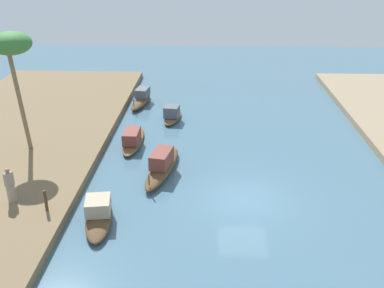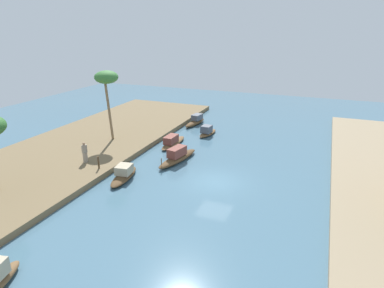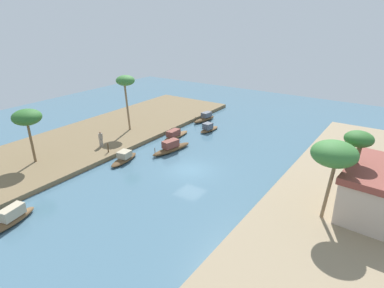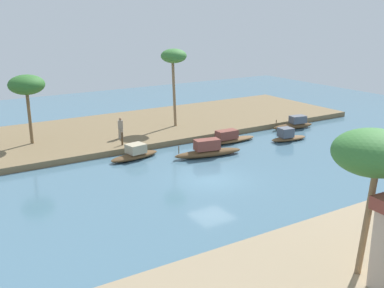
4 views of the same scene
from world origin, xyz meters
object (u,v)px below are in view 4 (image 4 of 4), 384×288
object	(u,v)px
sampan_open_hull	(287,136)
palm_tree_left_near	(174,58)
sampan_foreground	(294,124)
person_on_near_bank	(121,130)
palm_tree_right_short	(374,154)
mooring_post	(122,139)
sampan_downstream_large	(230,138)
sampan_near_left_bank	(208,151)
palm_tree_left_far	(27,85)
sampan_with_red_awning	(135,154)

from	to	relation	value
sampan_open_hull	palm_tree_left_near	xyz separation A→B (m)	(6.12, -8.12, 6.09)
sampan_open_hull	sampan_foreground	xyz separation A→B (m)	(-3.41, -2.70, 0.03)
person_on_near_bank	palm_tree_left_near	world-z (taller)	palm_tree_left_near
palm_tree_right_short	mooring_post	bearing A→B (deg)	-89.53
sampan_downstream_large	sampan_open_hull	bearing A→B (deg)	154.80
sampan_near_left_bank	mooring_post	xyz separation A→B (m)	(4.72, -4.78, 0.51)
palm_tree_left_near	sampan_downstream_large	bearing A→B (deg)	106.08
sampan_downstream_large	palm_tree_left_near	distance (m)	8.73
palm_tree_right_short	sampan_near_left_bank	bearing A→B (deg)	-104.68
sampan_foreground	palm_tree_left_near	size ratio (longest dim) A/B	0.63
mooring_post	person_on_near_bank	bearing A→B (deg)	-111.23
palm_tree_left_far	mooring_post	bearing A→B (deg)	142.91
palm_tree_right_short	sampan_downstream_large	bearing A→B (deg)	-112.82
palm_tree_left_far	palm_tree_right_short	size ratio (longest dim) A/B	0.91
sampan_downstream_large	sampan_near_left_bank	distance (m)	4.30
mooring_post	palm_tree_right_short	xyz separation A→B (m)	(-0.18, 22.10, 4.48)
palm_tree_left_far	palm_tree_right_short	world-z (taller)	palm_tree_right_short
sampan_near_left_bank	sampan_with_red_awning	bearing A→B (deg)	-15.84
sampan_near_left_bank	sampan_foreground	xyz separation A→B (m)	(-11.49, -2.79, -0.03)
sampan_with_red_awning	palm_tree_left_far	bearing A→B (deg)	-58.55
sampan_foreground	mooring_post	bearing A→B (deg)	1.10
palm_tree_right_short	sampan_foreground	bearing A→B (deg)	-128.55
sampan_with_red_awning	person_on_near_bank	size ratio (longest dim) A/B	2.38
person_on_near_bank	mooring_post	distance (m)	2.04
sampan_with_red_awning	palm_tree_left_near	world-z (taller)	palm_tree_left_near
sampan_foreground	palm_tree_left_near	xyz separation A→B (m)	(9.53, -5.42, 6.05)
palm_tree_right_short	palm_tree_left_near	bearing A→B (deg)	-104.27
sampan_downstream_large	sampan_open_hull	world-z (taller)	sampan_open_hull
sampan_near_left_bank	person_on_near_bank	xyz separation A→B (m)	(3.98, -6.67, 0.71)
sampan_foreground	palm_tree_left_near	world-z (taller)	palm_tree_left_near
mooring_post	palm_tree_left_far	world-z (taller)	palm_tree_left_far
sampan_with_red_awning	palm_tree_right_short	world-z (taller)	palm_tree_right_short
palm_tree_left_far	palm_tree_right_short	xyz separation A→B (m)	(-5.91, 26.43, 0.45)
person_on_near_bank	palm_tree_left_near	bearing A→B (deg)	-140.50
person_on_near_bank	sampan_downstream_large	bearing A→B (deg)	174.77
sampan_open_hull	sampan_foreground	distance (m)	4.35
sampan_with_red_awning	person_on_near_bank	bearing A→B (deg)	-109.53
sampan_open_hull	palm_tree_left_near	size ratio (longest dim) A/B	0.50
sampan_foreground	sampan_with_red_awning	bearing A→B (deg)	9.45
mooring_post	palm_tree_left_far	distance (m)	8.23
sampan_near_left_bank	sampan_foreground	bearing A→B (deg)	-155.57
sampan_near_left_bank	sampan_with_red_awning	size ratio (longest dim) A/B	1.32
sampan_downstream_large	palm_tree_left_far	xyz separation A→B (m)	(14.13, -6.89, 4.61)
sampan_near_left_bank	sampan_foreground	size ratio (longest dim) A/B	1.26
sampan_near_left_bank	palm_tree_left_near	bearing A→B (deg)	-92.63
sampan_foreground	palm_tree_left_far	bearing A→B (deg)	-7.98
sampan_near_left_bank	sampan_open_hull	bearing A→B (deg)	-168.58
mooring_post	sampan_with_red_awning	bearing A→B (deg)	87.95
person_on_near_bank	palm_tree_left_near	distance (m)	8.12
sampan_open_hull	mooring_post	size ratio (longest dim) A/B	3.34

